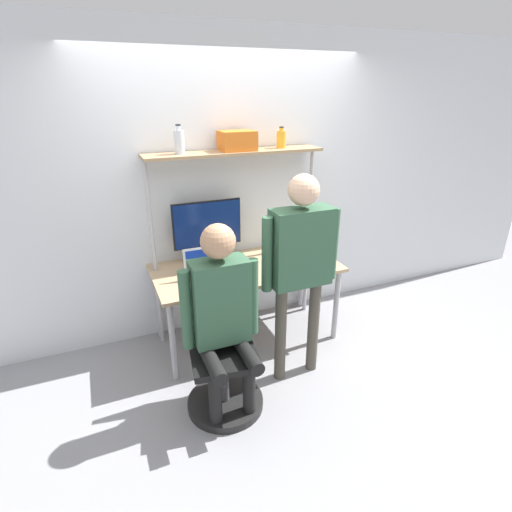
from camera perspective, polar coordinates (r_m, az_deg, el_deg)
The scene contains 13 objects.
ground_plane at distance 3.59m, azimuth 1.20°, elevation -14.77°, with size 12.00×12.00×0.00m, color gray.
wall_back at distance 3.72m, azimuth -3.91°, elevation 9.72°, with size 8.00×0.06×2.70m.
desk at distance 3.57m, azimuth -1.40°, elevation -2.56°, with size 1.63×0.79×0.73m.
shelf_unit at distance 3.52m, azimuth -2.94°, elevation 10.84°, with size 1.55×0.30×1.71m.
monitor at distance 3.58m, azimuth -6.95°, elevation 4.16°, with size 0.62×0.17×0.56m.
laptop at distance 3.29m, azimuth -7.25°, elevation -2.28°, with size 0.32×0.26×0.27m.
cell_phone at distance 3.34m, azimuth -2.26°, elevation -2.94°, with size 0.07×0.15×0.01m.
office_chair at distance 3.04m, azimuth -4.67°, elevation -16.00°, with size 0.56×0.56×0.93m.
person_seated at distance 2.69m, azimuth -4.85°, elevation -7.41°, with size 0.55×0.47×1.42m.
person_standing at distance 2.95m, azimuth 6.41°, elevation 0.20°, with size 0.62×0.22×1.66m.
bottle_amber at distance 3.64m, azimuth 3.62°, elevation 16.35°, with size 0.08×0.08×0.18m.
bottle_clear at distance 3.34m, azimuth -10.91°, elevation 15.78°, with size 0.08×0.08×0.23m.
storage_box at distance 3.48m, azimuth -2.71°, elevation 16.13°, with size 0.29×0.22×0.16m.
Camera 1 is at (-1.17, -2.60, 2.19)m, focal length 28.00 mm.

